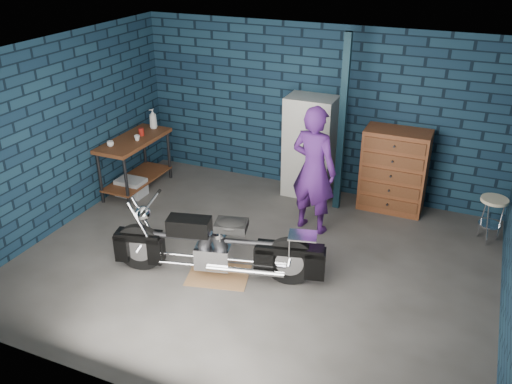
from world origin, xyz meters
TOP-DOWN VIEW (x-y plane):
  - ground at (0.00, 0.00)m, footprint 6.00×6.00m
  - room_walls at (0.00, 0.55)m, footprint 6.02×5.01m
  - support_post at (0.55, 1.95)m, footprint 0.10×0.10m
  - workbench at (-2.68, 1.23)m, footprint 0.60×1.40m
  - drip_mat at (-0.31, -0.48)m, footprint 0.88×0.74m
  - motorcycle at (-0.31, -0.48)m, footprint 2.35×1.14m
  - person at (0.39, 1.14)m, footprint 0.76×0.58m
  - storage_bin at (-2.66, 1.01)m, footprint 0.45×0.32m
  - locker at (-0.02, 2.23)m, footprint 0.77×0.55m
  - tool_chest at (1.34, 2.23)m, footprint 0.97×0.54m
  - shop_stool at (2.78, 1.78)m, footprint 0.46×0.46m
  - cup_a at (-2.80, 0.80)m, footprint 0.13×0.13m
  - cup_b at (-2.57, 1.18)m, footprint 0.12×0.12m
  - mug_red at (-2.64, 1.41)m, footprint 0.12×0.12m
  - bottle at (-2.65, 1.79)m, footprint 0.17×0.17m

SIDE VIEW (x-z plane):
  - ground at x=0.00m, z-range 0.00..0.00m
  - drip_mat at x=-0.31m, z-range 0.00..0.01m
  - storage_bin at x=-2.66m, z-range 0.00..0.28m
  - shop_stool at x=2.78m, z-range 0.00..0.67m
  - workbench at x=-2.68m, z-range 0.00..0.91m
  - motorcycle at x=-0.31m, z-range 0.00..1.00m
  - tool_chest at x=1.34m, z-range 0.00..1.29m
  - locker at x=-0.02m, z-range 0.00..1.64m
  - person at x=0.39m, z-range 0.00..1.86m
  - cup_a at x=-2.80m, z-range 0.91..1.00m
  - cup_b at x=-2.57m, z-range 0.91..1.00m
  - mug_red at x=-2.64m, z-range 0.91..1.03m
  - bottle at x=-2.65m, z-range 0.91..1.25m
  - support_post at x=0.55m, z-range 0.00..2.70m
  - room_walls at x=0.00m, z-range 0.55..3.26m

